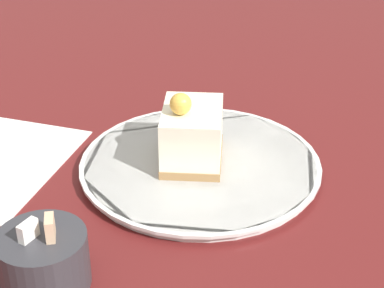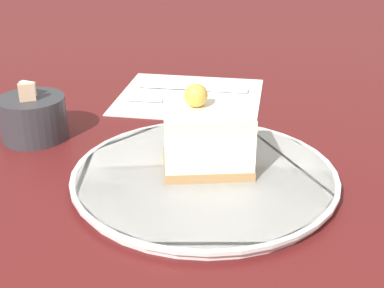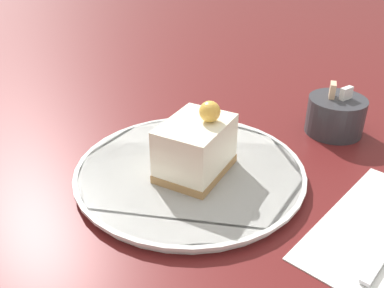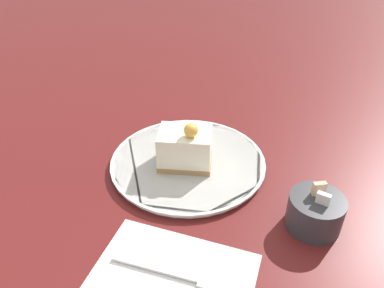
{
  "view_description": "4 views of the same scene",
  "coord_description": "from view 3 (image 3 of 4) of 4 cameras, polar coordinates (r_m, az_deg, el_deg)",
  "views": [
    {
      "loc": [
        -0.06,
        0.62,
        0.42
      ],
      "look_at": [
        0.03,
        -0.02,
        0.05
      ],
      "focal_mm": 60.0,
      "sensor_mm": 36.0,
      "label": 1
    },
    {
      "loc": [
        -0.5,
        -0.02,
        0.29
      ],
      "look_at": [
        0.03,
        -0.02,
        0.04
      ],
      "focal_mm": 50.0,
      "sensor_mm": 36.0,
      "label": 2
    },
    {
      "loc": [
        0.26,
        -0.42,
        0.31
      ],
      "look_at": [
        0.03,
        -0.04,
        0.05
      ],
      "focal_mm": 40.0,
      "sensor_mm": 36.0,
      "label": 3
    },
    {
      "loc": [
        0.57,
        0.06,
        0.44
      ],
      "look_at": [
        0.02,
        -0.03,
        0.05
      ],
      "focal_mm": 35.0,
      "sensor_mm": 36.0,
      "label": 4
    }
  ],
  "objects": [
    {
      "name": "cake_slice",
      "position": [
        0.52,
        0.53,
        -0.4
      ],
      "size": [
        0.08,
        0.1,
        0.09
      ],
      "rotation": [
        0.0,
        0.0,
        0.06
      ],
      "color": "#9E7547",
      "rests_on": "plate"
    },
    {
      "name": "ground_plane",
      "position": [
        0.58,
        0.09,
        -2.12
      ],
      "size": [
        4.0,
        4.0,
        0.0
      ],
      "primitive_type": "plane",
      "color": "#5B1919"
    },
    {
      "name": "sugar_bowl",
      "position": [
        0.67,
        18.58,
        3.66
      ],
      "size": [
        0.08,
        0.08,
        0.08
      ],
      "color": "#333338",
      "rests_on": "ground_plane"
    },
    {
      "name": "plate",
      "position": [
        0.54,
        -0.29,
        -3.66
      ],
      "size": [
        0.29,
        0.29,
        0.01
      ],
      "color": "silver",
      "rests_on": "ground_plane"
    }
  ]
}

